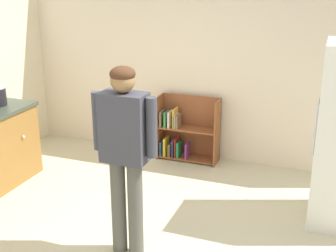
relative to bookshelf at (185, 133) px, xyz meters
The scene contains 4 objects.
ground_plane 2.20m from the bookshelf, 80.60° to the right, with size 12.00×12.00×0.00m, color beige.
back_wall 1.07m from the bookshelf, 27.75° to the left, with size 5.20×0.06×2.70m, color #EEDEC7.
bookshelf is the anchor object (origin of this frame).
standing_person 2.29m from the bookshelf, 84.61° to the right, with size 0.57×0.22×1.68m.
Camera 1 is at (1.38, -3.13, 2.36)m, focal length 47.94 mm.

